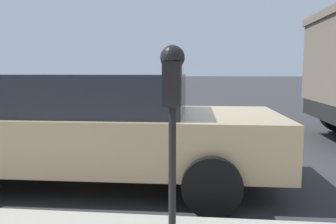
# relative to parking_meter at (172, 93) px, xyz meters

# --- Properties ---
(ground_plane) EXTENTS (220.00, 220.00, 0.00)m
(ground_plane) POSITION_rel_parking_meter_xyz_m (2.65, 0.54, -1.34)
(ground_plane) COLOR #333335
(parking_meter) EXTENTS (0.21, 0.19, 1.57)m
(parking_meter) POSITION_rel_parking_meter_xyz_m (0.00, 0.00, 0.00)
(parking_meter) COLOR black
(parking_meter) RESTS_ON sidewalk
(car_tan) EXTENTS (2.13, 4.83, 1.47)m
(car_tan) POSITION_rel_parking_meter_xyz_m (1.74, 1.21, -0.56)
(car_tan) COLOR tan
(car_tan) RESTS_ON ground_plane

